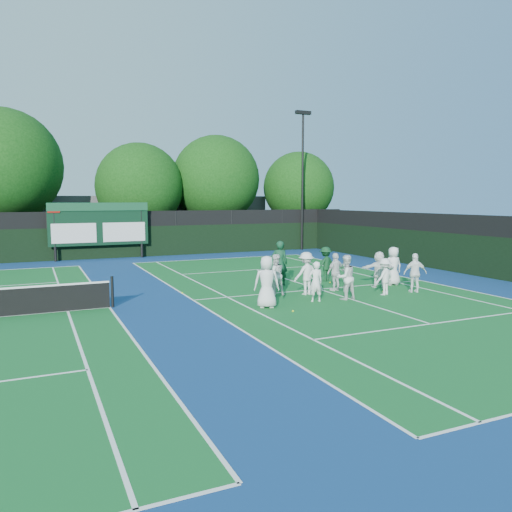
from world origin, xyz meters
name	(u,v)px	position (x,y,z in m)	size (l,w,h in m)	color
ground	(332,294)	(0.00, 0.00, 0.00)	(120.00, 120.00, 0.00)	#173C10
court_apron	(180,302)	(-6.00, 1.00, 0.00)	(34.00, 32.00, 0.01)	navy
near_court	(319,289)	(0.00, 1.00, 0.01)	(11.05, 23.85, 0.01)	#135E25
back_fence	(115,237)	(-6.00, 16.00, 1.36)	(34.00, 0.08, 3.00)	black
divider_fence_right	(477,249)	(9.00, 1.00, 1.36)	(0.08, 32.00, 3.00)	black
scoreboard	(99,225)	(-7.01, 15.59, 2.19)	(6.00, 0.21, 3.55)	black
clubhouse	(150,221)	(-2.00, 24.00, 2.00)	(18.00, 6.00, 4.00)	#56575B
light_pole_right	(303,164)	(7.50, 15.70, 6.30)	(1.20, 0.30, 10.12)	black
tree_b	(6,169)	(-12.16, 19.58, 5.70)	(7.32, 7.32, 9.55)	black
tree_c	(141,189)	(-3.52, 19.58, 4.49)	(6.18, 6.18, 7.75)	black
tree_d	(218,182)	(2.28, 19.58, 5.09)	(6.61, 6.61, 8.56)	black
tree_e	(300,189)	(9.46, 19.58, 4.56)	(5.79, 5.79, 7.61)	black
tennis_ball_0	(293,311)	(-3.01, -2.24, 0.03)	(0.07, 0.07, 0.07)	#CBE41A
tennis_ball_1	(330,282)	(1.28, 2.15, 0.03)	(0.07, 0.07, 0.07)	#CBE41A
tennis_ball_2	(383,292)	(2.01, -0.62, 0.03)	(0.07, 0.07, 0.07)	#CBE41A
tennis_ball_3	(182,293)	(-5.48, 2.47, 0.03)	(0.07, 0.07, 0.07)	#CBE41A
tennis_ball_4	(329,279)	(1.70, 2.94, 0.03)	(0.07, 0.07, 0.07)	#CBE41A
tennis_ball_5	(351,281)	(2.31, 2.02, 0.03)	(0.07, 0.07, 0.07)	#CBE41A
player_front_0	(267,282)	(-3.52, -1.26, 0.91)	(0.89, 0.58, 1.82)	silver
player_front_1	(316,282)	(-1.45, -1.09, 0.75)	(0.55, 0.36, 1.50)	white
player_front_2	(345,277)	(-0.21, -1.19, 0.85)	(0.82, 0.64, 1.69)	silver
player_front_3	(384,277)	(1.70, -1.07, 0.73)	(0.94, 0.54, 1.46)	white
player_front_4	(415,273)	(3.16, -1.18, 0.80)	(0.94, 0.39, 1.60)	white
player_back_0	(275,275)	(-2.25, 0.64, 0.81)	(0.79, 0.62, 1.63)	silver
player_back_1	(306,273)	(-1.07, 0.26, 0.85)	(1.10, 0.63, 1.70)	silver
player_back_2	(336,272)	(0.46, 0.47, 0.79)	(0.92, 0.38, 1.57)	silver
player_back_3	(379,269)	(2.59, 0.41, 0.78)	(1.44, 0.46, 1.56)	white
player_back_4	(393,266)	(3.52, 0.60, 0.85)	(0.83, 0.54, 1.69)	silver
coach_left	(279,263)	(-1.07, 2.57, 0.98)	(0.72, 0.47, 1.97)	#103D25
coach_right	(325,264)	(1.36, 2.69, 0.80)	(1.03, 0.59, 1.59)	#103B1D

